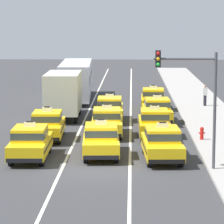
{
  "coord_description": "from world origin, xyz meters",
  "views": [
    {
      "loc": [
        1.67,
        -29.03,
        7.03
      ],
      "look_at": [
        0.46,
        9.81,
        1.3
      ],
      "focal_mm": 102.66,
      "sensor_mm": 36.0,
      "label": 1
    }
  ],
  "objects": [
    {
      "name": "lane_stripe_center_right",
      "position": [
        1.6,
        20.0,
        0.0
      ],
      "size": [
        0.14,
        80.0,
        0.01
      ],
      "primitive_type": "cube",
      "color": "silver",
      "rests_on": "ground"
    },
    {
      "name": "bus_left_fourth",
      "position": [
        -3.15,
        26.13,
        1.82
      ],
      "size": [
        3.0,
        11.3,
        3.22
      ],
      "color": "black",
      "rests_on": "ground"
    },
    {
      "name": "box_truck_left_third",
      "position": [
        -3.1,
        15.62,
        1.78
      ],
      "size": [
        2.41,
        7.01,
        3.27
      ],
      "color": "black",
      "rests_on": "ground"
    },
    {
      "name": "taxi_center_second",
      "position": [
        0.19,
        8.78,
        0.88
      ],
      "size": [
        1.95,
        4.61,
        1.96
      ],
      "color": "black",
      "rests_on": "ground"
    },
    {
      "name": "taxi_right_third",
      "position": [
        3.38,
        13.76,
        0.88
      ],
      "size": [
        1.99,
        4.63,
        1.96
      ],
      "color": "black",
      "rests_on": "ground"
    },
    {
      "name": "taxi_right_nearest",
      "position": [
        3.19,
        2.24,
        0.88
      ],
      "size": [
        2.04,
        4.64,
        1.96
      ],
      "color": "black",
      "rests_on": "ground"
    },
    {
      "name": "sidewalk_curb",
      "position": [
        7.2,
        15.0,
        0.07
      ],
      "size": [
        4.0,
        90.0,
        0.15
      ],
      "primitive_type": "cube",
      "color": "#9E9993",
      "rests_on": "ground"
    },
    {
      "name": "taxi_left_second",
      "position": [
        -3.23,
        7.53,
        0.88
      ],
      "size": [
        1.99,
        4.63,
        1.96
      ],
      "color": "black",
      "rests_on": "ground"
    },
    {
      "name": "taxi_left_nearest",
      "position": [
        -3.39,
        2.26,
        0.88
      ],
      "size": [
        1.91,
        4.6,
        1.96
      ],
      "color": "black",
      "rests_on": "ground"
    },
    {
      "name": "taxi_right_second",
      "position": [
        3.02,
        8.5,
        0.88
      ],
      "size": [
        1.86,
        4.58,
        1.96
      ],
      "color": "black",
      "rests_on": "ground"
    },
    {
      "name": "lane_stripe_left_center",
      "position": [
        -1.6,
        20.0,
        0.0
      ],
      "size": [
        0.14,
        80.0,
        0.01
      ],
      "primitive_type": "cube",
      "color": "silver",
      "rests_on": "ground"
    },
    {
      "name": "taxi_center_third",
      "position": [
        0.17,
        14.29,
        0.88
      ],
      "size": [
        1.89,
        4.59,
        1.96
      ],
      "color": "black",
      "rests_on": "ground"
    },
    {
      "name": "taxi_center_nearest",
      "position": [
        0.11,
        3.04,
        0.88
      ],
      "size": [
        2.03,
        4.64,
        1.96
      ],
      "color": "black",
      "rests_on": "ground"
    },
    {
      "name": "fire_hydrant",
      "position": [
        5.68,
        7.01,
        0.55
      ],
      "size": [
        0.36,
        0.22,
        0.73
      ],
      "color": "red",
      "rests_on": "sidewalk_curb"
    },
    {
      "name": "traffic_light_pole",
      "position": [
        4.49,
        -0.12,
        3.82
      ],
      "size": [
        2.87,
        0.33,
        5.58
      ],
      "color": "#47474C",
      "rests_on": "ground"
    },
    {
      "name": "taxi_right_fourth",
      "position": [
        3.32,
        19.78,
        0.88
      ],
      "size": [
        1.91,
        4.6,
        1.96
      ],
      "color": "black",
      "rests_on": "ground"
    },
    {
      "name": "pedestrian_mid_block",
      "position": [
        7.46,
        21.27,
        0.97
      ],
      "size": [
        0.36,
        0.24,
        1.62
      ],
      "color": "#23232D",
      "rests_on": "sidewalk_curb"
    },
    {
      "name": "ground_plane",
      "position": [
        0.0,
        0.0,
        0.0
      ],
      "size": [
        160.0,
        160.0,
        0.0
      ],
      "primitive_type": "plane",
      "color": "#353538"
    }
  ]
}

